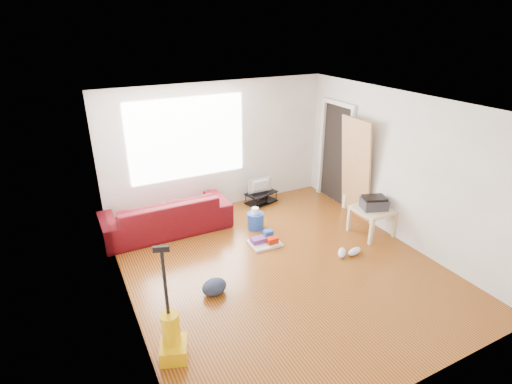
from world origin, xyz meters
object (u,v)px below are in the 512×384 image
tv_stand (261,197)px  side_table (373,212)px  bucket (256,228)px  backpack (215,293)px  cleaning_tray (265,241)px  vacuum (172,337)px  sofa (168,230)px

tv_stand → side_table: 2.35m
bucket → backpack: 1.98m
cleaning_tray → bucket: bearing=79.1°
bucket → vacuum: (-2.21, -2.26, 0.26)m
sofa → bucket: 1.60m
tv_stand → side_table: bearing=-74.4°
bucket → vacuum: bearing=-134.4°
tv_stand → side_table: side_table is taller
bucket → backpack: bucket is taller
backpack → vacuum: (-0.83, -0.83, 0.26)m
side_table → cleaning_tray: bearing=163.6°
cleaning_tray → side_table: bearing=-16.4°
sofa → tv_stand: (2.06, 0.27, 0.13)m
side_table → bucket: bearing=147.4°
tv_stand → bucket: size_ratio=2.35×
sofa → backpack: 2.07m
sofa → tv_stand: 2.08m
bucket → backpack: (-1.37, -1.42, 0.00)m
sofa → backpack: sofa is taller
sofa → cleaning_tray: size_ratio=4.28×
tv_stand → cleaning_tray: (-0.71, -1.48, -0.07)m
tv_stand → backpack: (-1.97, -2.34, -0.13)m
cleaning_tray → vacuum: (-2.10, -1.69, 0.20)m
cleaning_tray → vacuum: vacuum is taller
side_table → backpack: bearing=-174.3°
vacuum → sofa: bearing=95.2°
sofa → vacuum: 3.00m
side_table → bucket: 2.11m
side_table → backpack: (-3.12, -0.31, -0.42)m
tv_stand → bucket: tv_stand is taller
sofa → bucket: bearing=156.3°
side_table → bucket: side_table is taller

